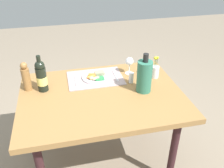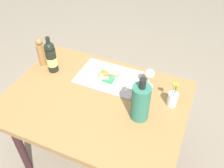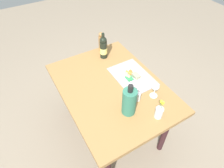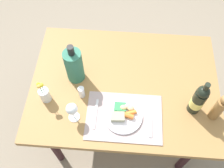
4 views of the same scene
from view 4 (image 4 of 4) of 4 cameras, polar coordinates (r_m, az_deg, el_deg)
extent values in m
plane|color=gray|center=(2.22, 2.11, -9.23)|extent=(8.00, 8.00, 0.00)
cube|color=olive|center=(1.61, 2.87, -0.23)|extent=(1.18, 0.87, 0.04)
cylinder|color=#341B1E|center=(1.86, -13.17, -13.21)|extent=(0.06, 0.06, 0.66)
cylinder|color=#341B1E|center=(1.87, 16.96, -15.06)|extent=(0.06, 0.06, 0.66)
cylinder|color=#341B1E|center=(2.12, -9.94, 3.06)|extent=(0.06, 0.06, 0.66)
cylinder|color=#341B1E|center=(2.13, 15.64, 1.41)|extent=(0.06, 0.06, 0.66)
cube|color=#A89291|center=(1.48, 2.74, -7.44)|extent=(0.44, 0.31, 0.01)
cylinder|color=white|center=(1.48, 2.40, -7.21)|extent=(0.23, 0.23, 0.01)
cube|color=#9A9676|center=(1.45, 1.27, -7.40)|extent=(0.08, 0.06, 0.03)
cylinder|color=orange|center=(1.46, 3.76, -7.17)|extent=(0.06, 0.04, 0.03)
cylinder|color=orange|center=(1.47, 4.14, -6.54)|extent=(0.08, 0.04, 0.02)
ellipsoid|color=#CCBA7A|center=(1.48, 2.74, -5.33)|extent=(0.04, 0.03, 0.03)
ellipsoid|color=tan|center=(1.48, 3.50, -5.06)|extent=(0.04, 0.03, 0.03)
ellipsoid|color=tan|center=(1.48, 4.28, -5.48)|extent=(0.04, 0.04, 0.03)
cube|color=#30864A|center=(1.49, 1.87, -5.17)|extent=(0.07, 0.06, 0.01)
cube|color=silver|center=(1.49, -3.71, -6.68)|extent=(0.02, 0.19, 0.00)
cube|color=silver|center=(1.49, 8.76, -7.96)|extent=(0.02, 0.21, 0.00)
cylinder|color=silver|center=(1.55, -14.89, -2.41)|extent=(0.06, 0.06, 0.10)
cylinder|color=#3F7233|center=(1.52, -15.55, -1.70)|extent=(0.00, 0.00, 0.17)
sphere|color=#CFDC1C|center=(1.45, -16.33, -0.03)|extent=(0.02, 0.02, 0.02)
cylinder|color=#3F7233|center=(1.51, -14.92, -1.89)|extent=(0.00, 0.00, 0.17)
sphere|color=yellow|center=(1.44, -15.67, -0.25)|extent=(0.03, 0.03, 0.03)
cylinder|color=#3F7233|center=(1.51, -15.34, -2.07)|extent=(0.00, 0.00, 0.17)
sphere|color=#F7B742|center=(1.45, -16.08, -0.47)|extent=(0.03, 0.03, 0.03)
cylinder|color=black|center=(1.50, 18.69, -3.78)|extent=(0.07, 0.07, 0.19)
sphere|color=black|center=(1.41, 19.92, -1.73)|extent=(0.07, 0.07, 0.07)
cylinder|color=black|center=(1.38, 20.42, -0.89)|extent=(0.03, 0.03, 0.07)
cylinder|color=#EADC6E|center=(1.51, 18.60, -3.94)|extent=(0.08, 0.08, 0.07)
cylinder|color=white|center=(1.50, -8.50, -7.36)|extent=(0.07, 0.07, 0.00)
cylinder|color=white|center=(1.46, -8.71, -6.72)|extent=(0.01, 0.01, 0.08)
sphere|color=white|center=(1.40, -9.08, -5.56)|extent=(0.07, 0.07, 0.07)
cylinder|color=white|center=(1.52, -6.90, -1.81)|extent=(0.04, 0.04, 0.08)
cylinder|color=olive|center=(1.53, 22.78, -5.23)|extent=(0.06, 0.06, 0.17)
cylinder|color=#307059|center=(1.54, -8.53, 4.06)|extent=(0.11, 0.11, 0.24)
cylinder|color=black|center=(1.42, -9.30, 7.50)|extent=(0.04, 0.04, 0.06)
camera|label=1|loc=(2.33, 16.59, 48.02)|focal=38.74mm
camera|label=2|loc=(1.90, -18.86, 50.67)|focal=39.31mm
camera|label=3|loc=(1.76, -46.18, 44.31)|focal=30.79mm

